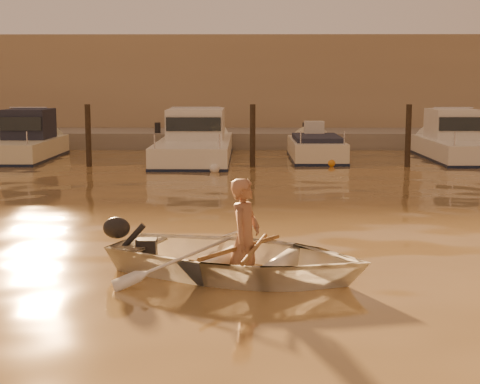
{
  "coord_description": "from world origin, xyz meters",
  "views": [
    {
      "loc": [
        -0.43,
        -9.82,
        2.74
      ],
      "look_at": [
        -0.53,
        3.31,
        0.75
      ],
      "focal_mm": 55.0,
      "sensor_mm": 36.0,
      "label": 1
    }
  ],
  "objects_px": {
    "dinghy": "(238,257)",
    "moored_boat_2": "(195,142)",
    "moored_boat_1": "(26,142)",
    "moored_boat_4": "(456,142)",
    "person": "(245,238)",
    "waterfront_building": "(254,88)",
    "moored_boat_3": "(316,153)"
  },
  "relations": [
    {
      "from": "moored_boat_3",
      "to": "moored_boat_4",
      "type": "height_order",
      "value": "moored_boat_4"
    },
    {
      "from": "person",
      "to": "moored_boat_3",
      "type": "xyz_separation_m",
      "value": [
        2.49,
        15.72,
        -0.32
      ]
    },
    {
      "from": "dinghy",
      "to": "moored_boat_3",
      "type": "relative_size",
      "value": 0.73
    },
    {
      "from": "dinghy",
      "to": "moored_boat_2",
      "type": "relative_size",
      "value": 0.46
    },
    {
      "from": "person",
      "to": "moored_boat_2",
      "type": "relative_size",
      "value": 0.21
    },
    {
      "from": "moored_boat_4",
      "to": "person",
      "type": "bearing_deg",
      "value": -115.22
    },
    {
      "from": "dinghy",
      "to": "moored_boat_1",
      "type": "height_order",
      "value": "moored_boat_1"
    },
    {
      "from": "moored_boat_1",
      "to": "moored_boat_3",
      "type": "distance_m",
      "value": 10.26
    },
    {
      "from": "person",
      "to": "moored_boat_3",
      "type": "relative_size",
      "value": 0.33
    },
    {
      "from": "moored_boat_1",
      "to": "moored_boat_2",
      "type": "height_order",
      "value": "same"
    },
    {
      "from": "person",
      "to": "moored_boat_1",
      "type": "xyz_separation_m",
      "value": [
        -7.76,
        15.72,
        0.08
      ]
    },
    {
      "from": "dinghy",
      "to": "moored_boat_4",
      "type": "bearing_deg",
      "value": -4.06
    },
    {
      "from": "dinghy",
      "to": "moored_boat_3",
      "type": "height_order",
      "value": "moored_boat_3"
    },
    {
      "from": "moored_boat_4",
      "to": "waterfront_building",
      "type": "bearing_deg",
      "value": 122.37
    },
    {
      "from": "person",
      "to": "moored_boat_1",
      "type": "distance_m",
      "value": 17.53
    },
    {
      "from": "person",
      "to": "waterfront_building",
      "type": "relative_size",
      "value": 0.04
    },
    {
      "from": "moored_boat_2",
      "to": "moored_boat_4",
      "type": "height_order",
      "value": "same"
    },
    {
      "from": "moored_boat_2",
      "to": "moored_boat_3",
      "type": "distance_m",
      "value": 4.29
    },
    {
      "from": "moored_boat_4",
      "to": "moored_boat_3",
      "type": "bearing_deg",
      "value": 180.0
    },
    {
      "from": "moored_boat_1",
      "to": "dinghy",
      "type": "bearing_deg",
      "value": -63.96
    },
    {
      "from": "dinghy",
      "to": "waterfront_building",
      "type": "relative_size",
      "value": 0.08
    },
    {
      "from": "moored_boat_4",
      "to": "moored_boat_2",
      "type": "bearing_deg",
      "value": 180.0
    },
    {
      "from": "moored_boat_3",
      "to": "waterfront_building",
      "type": "relative_size",
      "value": 0.11
    },
    {
      "from": "moored_boat_4",
      "to": "dinghy",
      "type": "bearing_deg",
      "value": -115.55
    },
    {
      "from": "moored_boat_3",
      "to": "waterfront_building",
      "type": "height_order",
      "value": "waterfront_building"
    },
    {
      "from": "moored_boat_2",
      "to": "moored_boat_4",
      "type": "xyz_separation_m",
      "value": [
        9.18,
        0.0,
        0.0
      ]
    },
    {
      "from": "moored_boat_3",
      "to": "waterfront_building",
      "type": "xyz_separation_m",
      "value": [
        -2.06,
        11.0,
        2.17
      ]
    },
    {
      "from": "moored_boat_4",
      "to": "waterfront_building",
      "type": "xyz_separation_m",
      "value": [
        -6.97,
        11.0,
        1.77
      ]
    },
    {
      "from": "person",
      "to": "moored_boat_1",
      "type": "bearing_deg",
      "value": 47.75
    },
    {
      "from": "moored_boat_1",
      "to": "person",
      "type": "bearing_deg",
      "value": -63.74
    },
    {
      "from": "dinghy",
      "to": "moored_boat_4",
      "type": "height_order",
      "value": "moored_boat_4"
    },
    {
      "from": "person",
      "to": "moored_boat_2",
      "type": "xyz_separation_m",
      "value": [
        -1.78,
        15.72,
        0.08
      ]
    }
  ]
}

